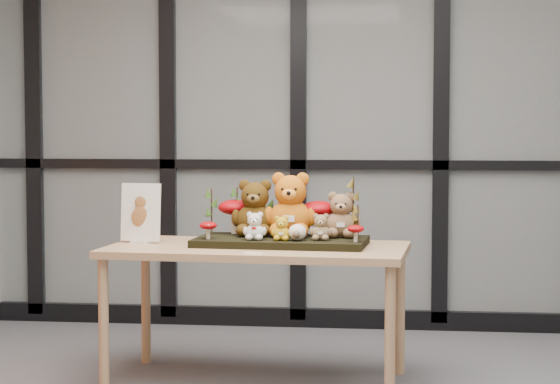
# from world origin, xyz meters

# --- Properties ---
(room_shell) EXTENTS (5.00, 5.00, 5.00)m
(room_shell) POSITION_xyz_m (0.00, 0.00, 1.68)
(room_shell) COLOR beige
(room_shell) RESTS_ON floor
(glass_partition) EXTENTS (4.90, 0.06, 2.78)m
(glass_partition) POSITION_xyz_m (-0.00, 2.47, 1.42)
(glass_partition) COLOR #2D383F
(glass_partition) RESTS_ON floor
(display_table) EXTENTS (1.54, 0.85, 0.70)m
(display_table) POSITION_xyz_m (-0.51, 1.02, 0.63)
(display_table) COLOR tan
(display_table) RESTS_ON floor
(diorama_tray) EXTENTS (0.88, 0.49, 0.04)m
(diorama_tray) POSITION_xyz_m (-0.40, 1.07, 0.72)
(diorama_tray) COLOR black
(diorama_tray) RESTS_ON display_table
(bear_pooh_yellow) EXTENTS (0.29, 0.27, 0.36)m
(bear_pooh_yellow) POSITION_xyz_m (-0.36, 1.14, 0.91)
(bear_pooh_yellow) COLOR #CB6511
(bear_pooh_yellow) RESTS_ON diorama_tray
(bear_brown_medium) EXTENTS (0.26, 0.24, 0.32)m
(bear_brown_medium) POSITION_xyz_m (-0.54, 1.16, 0.89)
(bear_brown_medium) COLOR #442C0B
(bear_brown_medium) RESTS_ON diorama_tray
(bear_tan_back) EXTENTS (0.21, 0.19, 0.25)m
(bear_tan_back) POSITION_xyz_m (-0.10, 1.13, 0.86)
(bear_tan_back) COLOR brown
(bear_tan_back) RESTS_ON diorama_tray
(bear_small_yellow) EXTENTS (0.11, 0.10, 0.13)m
(bear_small_yellow) POSITION_xyz_m (-0.38, 0.95, 0.80)
(bear_small_yellow) COLOR gold
(bear_small_yellow) RESTS_ON diorama_tray
(bear_white_bow) EXTENTS (0.12, 0.11, 0.15)m
(bear_white_bow) POSITION_xyz_m (-0.52, 0.96, 0.81)
(bear_white_bow) COLOR white
(bear_white_bow) RESTS_ON diorama_tray
(bear_beige_small) EXTENTS (0.12, 0.11, 0.15)m
(bear_beige_small) POSITION_xyz_m (-0.19, 0.98, 0.81)
(bear_beige_small) COLOR #8D704C
(bear_beige_small) RESTS_ON diorama_tray
(plush_cream_hedgehog) EXTENTS (0.07, 0.07, 0.09)m
(plush_cream_hedgehog) POSITION_xyz_m (-0.31, 0.96, 0.78)
(plush_cream_hedgehog) COLOR white
(plush_cream_hedgehog) RESTS_ON diorama_tray
(mushroom_back_left) EXTENTS (0.18, 0.18, 0.20)m
(mushroom_back_left) POSITION_xyz_m (-0.66, 1.24, 0.83)
(mushroom_back_left) COLOR #900409
(mushroom_back_left) RESTS_ON diorama_tray
(mushroom_back_right) EXTENTS (0.18, 0.18, 0.20)m
(mushroom_back_right) POSITION_xyz_m (-0.22, 1.19, 0.83)
(mushroom_back_right) COLOR #900409
(mushroom_back_right) RESTS_ON diorama_tray
(mushroom_front_left) EXTENTS (0.09, 0.09, 0.10)m
(mushroom_front_left) POSITION_xyz_m (-0.75, 0.97, 0.78)
(mushroom_front_left) COLOR #900409
(mushroom_front_left) RESTS_ON diorama_tray
(mushroom_front_right) EXTENTS (0.08, 0.08, 0.09)m
(mushroom_front_right) POSITION_xyz_m (-0.02, 0.93, 0.78)
(mushroom_front_right) COLOR #900409
(mushroom_front_right) RESTS_ON diorama_tray
(sprig_green_far_left) EXTENTS (0.05, 0.05, 0.24)m
(sprig_green_far_left) POSITION_xyz_m (-0.78, 1.21, 0.85)
(sprig_green_far_left) COLOR #15390C
(sprig_green_far_left) RESTS_ON diorama_tray
(sprig_green_mid_left) EXTENTS (0.05, 0.05, 0.24)m
(sprig_green_mid_left) POSITION_xyz_m (-0.65, 1.24, 0.86)
(sprig_green_mid_left) COLOR #15390C
(sprig_green_mid_left) RESTS_ON diorama_tray
(sprig_dry_far_right) EXTENTS (0.05, 0.05, 0.31)m
(sprig_dry_far_right) POSITION_xyz_m (-0.04, 1.13, 0.89)
(sprig_dry_far_right) COLOR brown
(sprig_dry_far_right) RESTS_ON diorama_tray
(sprig_dry_mid_right) EXTENTS (0.05, 0.05, 0.17)m
(sprig_dry_mid_right) POSITION_xyz_m (-0.01, 1.02, 0.82)
(sprig_dry_mid_right) COLOR brown
(sprig_dry_mid_right) RESTS_ON diorama_tray
(sprig_green_centre) EXTENTS (0.05, 0.05, 0.18)m
(sprig_green_centre) POSITION_xyz_m (-0.46, 1.24, 0.82)
(sprig_green_centre) COLOR #15390C
(sprig_green_centre) RESTS_ON diorama_tray
(sign_holder) EXTENTS (0.22, 0.08, 0.31)m
(sign_holder) POSITION_xyz_m (-1.13, 1.08, 0.84)
(sign_holder) COLOR silver
(sign_holder) RESTS_ON display_table
(label_card) EXTENTS (0.08, 0.03, 0.00)m
(label_card) POSITION_xyz_m (-0.49, 0.72, 0.70)
(label_card) COLOR white
(label_card) RESTS_ON display_table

